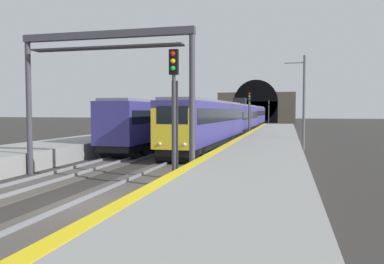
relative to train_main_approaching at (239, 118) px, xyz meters
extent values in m
plane|color=#302D2B|center=(-39.94, 0.00, -2.38)|extent=(320.00, 320.00, 0.00)
cube|color=gray|center=(-39.94, -4.79, -1.84)|extent=(112.00, 4.99, 1.07)
cube|color=yellow|center=(-39.94, -2.54, -1.30)|extent=(112.00, 0.50, 0.01)
cube|color=#4C4742|center=(-39.94, 0.00, -2.35)|extent=(160.00, 3.16, 0.06)
cube|color=gray|center=(-39.94, 0.72, -2.24)|extent=(160.00, 0.07, 0.15)
cube|color=gray|center=(-39.94, -0.72, -2.24)|extent=(160.00, 0.07, 0.15)
cube|color=gray|center=(-39.94, 3.86, -2.24)|extent=(160.00, 0.07, 0.15)
cube|color=navy|center=(-20.31, 0.00, 0.09)|extent=(20.04, 3.23, 2.96)
cube|color=black|center=(-20.31, 0.00, 0.60)|extent=(19.24, 3.24, 1.01)
cube|color=slate|center=(-20.31, 0.00, 1.67)|extent=(19.43, 2.79, 0.20)
cube|color=black|center=(-20.31, 0.00, -1.57)|extent=(19.63, 2.88, 0.52)
cylinder|color=black|center=(-29.34, 0.19, -1.91)|extent=(1.00, 2.59, 0.94)
cylinder|color=black|center=(-27.55, 0.15, -1.91)|extent=(1.00, 2.59, 0.94)
cylinder|color=black|center=(-13.07, -0.16, -1.91)|extent=(1.00, 2.59, 0.94)
cylinder|color=black|center=(-11.27, -0.19, -1.91)|extent=(1.00, 2.59, 0.94)
cube|color=yellow|center=(-30.33, 0.21, -0.14)|extent=(0.18, 2.69, 2.48)
cube|color=black|center=(-30.38, 0.22, 0.69)|extent=(0.08, 1.96, 1.06)
sphere|color=#F2EACC|center=(-30.41, -0.55, -1.03)|extent=(0.20, 0.20, 0.20)
sphere|color=#F2EACC|center=(-30.38, 0.99, -1.03)|extent=(0.20, 0.20, 0.20)
cube|color=navy|center=(0.21, 0.00, 0.09)|extent=(20.04, 3.23, 2.96)
cube|color=black|center=(0.21, 0.00, 0.34)|extent=(19.24, 3.24, 0.97)
cube|color=slate|center=(0.21, 0.00, 1.67)|extent=(19.43, 2.79, 0.20)
cube|color=black|center=(0.21, 0.00, -1.57)|extent=(19.63, 2.88, 0.52)
cylinder|color=black|center=(-8.55, 0.19, -1.91)|extent=(1.00, 2.59, 0.94)
cylinder|color=black|center=(-6.75, 0.15, -1.91)|extent=(1.00, 2.59, 0.94)
cylinder|color=black|center=(7.17, -0.15, -1.91)|extent=(1.00, 2.59, 0.94)
cylinder|color=black|center=(8.97, -0.19, -1.91)|extent=(1.00, 2.59, 0.94)
cube|color=navy|center=(20.73, 0.00, 0.09)|extent=(20.04, 3.23, 2.96)
cube|color=black|center=(20.73, 0.00, 0.49)|extent=(19.24, 3.24, 0.88)
cube|color=slate|center=(20.73, 0.00, 1.67)|extent=(19.43, 2.79, 0.20)
cube|color=black|center=(20.73, 0.00, -1.57)|extent=(19.63, 2.88, 0.52)
cylinder|color=black|center=(11.79, 0.19, -1.91)|extent=(1.00, 2.59, 0.94)
cylinder|color=black|center=(13.59, 0.15, -1.91)|extent=(1.00, 2.59, 0.94)
cylinder|color=black|center=(27.86, -0.15, -1.91)|extent=(1.00, 2.59, 0.94)
cylinder|color=black|center=(29.66, -0.19, -1.91)|extent=(1.00, 2.59, 0.94)
cube|color=black|center=(0.21, 0.00, 2.22)|extent=(1.34, 1.71, 0.90)
cube|color=navy|center=(-19.38, 4.58, 0.10)|extent=(19.60, 3.28, 2.97)
cube|color=black|center=(-19.38, 4.58, 0.51)|extent=(18.82, 3.29, 0.93)
cube|color=slate|center=(-19.38, 4.58, 1.68)|extent=(19.00, 2.85, 0.20)
cube|color=black|center=(-19.38, 4.58, -1.57)|extent=(19.20, 2.94, 0.52)
cylinder|color=black|center=(-11.03, 4.36, -1.91)|extent=(1.01, 2.58, 0.95)
cylinder|color=black|center=(-12.83, 4.41, -1.91)|extent=(1.01, 2.58, 0.95)
cylinder|color=black|center=(-25.94, 4.75, -1.91)|extent=(1.01, 2.58, 0.95)
cylinder|color=black|center=(-27.74, 4.79, -1.91)|extent=(1.01, 2.58, 0.95)
cube|color=yellow|center=(-9.58, 4.32, 0.02)|extent=(0.19, 2.67, 2.81)
cube|color=black|center=(-9.53, 4.32, 0.69)|extent=(0.09, 1.94, 1.07)
sphere|color=#F2EACC|center=(-9.50, 5.09, -1.03)|extent=(0.20, 0.20, 0.20)
sphere|color=#F2EACC|center=(-9.54, 3.56, -1.03)|extent=(0.20, 0.20, 0.20)
cube|color=navy|center=(0.82, 4.58, 0.10)|extent=(19.60, 3.28, 2.97)
cube|color=black|center=(0.82, 4.58, 0.35)|extent=(18.82, 3.29, 0.97)
cube|color=slate|center=(0.82, 4.58, 1.68)|extent=(19.00, 2.85, 0.20)
cube|color=black|center=(0.82, 4.58, -1.57)|extent=(19.20, 2.94, 0.52)
cylinder|color=black|center=(9.24, 4.36, -1.91)|extent=(1.01, 2.58, 0.95)
cylinder|color=black|center=(7.44, 4.41, -1.91)|extent=(1.01, 2.58, 0.95)
cylinder|color=black|center=(-5.80, 4.75, -1.91)|extent=(1.01, 2.58, 0.95)
cylinder|color=black|center=(-7.60, 4.80, -1.91)|extent=(1.01, 2.58, 0.95)
cylinder|color=#38383D|center=(-36.55, -1.76, 0.04)|extent=(0.16, 0.16, 4.83)
cube|color=black|center=(-36.55, -1.76, 2.98)|extent=(0.20, 0.38, 1.05)
cube|color=#38383D|center=(-36.41, -1.76, 0.04)|extent=(0.04, 0.28, 4.35)
sphere|color=red|center=(-36.68, -1.76, 3.30)|extent=(0.20, 0.20, 0.20)
sphere|color=yellow|center=(-36.68, -1.76, 3.00)|extent=(0.20, 0.20, 0.20)
sphere|color=green|center=(-36.68, -1.76, 2.70)|extent=(0.20, 0.20, 0.20)
cylinder|color=#4C4C54|center=(-4.40, -1.76, -0.11)|extent=(0.16, 0.16, 4.54)
cube|color=black|center=(-4.40, -1.76, 2.69)|extent=(0.20, 0.38, 1.05)
cube|color=#4C4C54|center=(-4.26, -1.76, -0.11)|extent=(0.04, 0.28, 4.09)
sphere|color=red|center=(-4.53, -1.76, 3.01)|extent=(0.20, 0.20, 0.20)
sphere|color=yellow|center=(-4.53, -1.76, 2.71)|extent=(0.20, 0.20, 0.20)
sphere|color=green|center=(-4.53, -1.76, 2.41)|extent=(0.20, 0.20, 0.20)
cylinder|color=#38383D|center=(43.49, -1.76, 0.05)|extent=(0.16, 0.16, 4.86)
cube|color=black|center=(43.49, -1.76, 3.01)|extent=(0.20, 0.38, 1.05)
cube|color=#38383D|center=(43.63, -1.76, 0.05)|extent=(0.04, 0.28, 4.38)
sphere|color=red|center=(43.36, -1.76, 3.33)|extent=(0.20, 0.20, 0.20)
sphere|color=yellow|center=(43.36, -1.76, 3.03)|extent=(0.20, 0.20, 0.20)
sphere|color=green|center=(43.36, -1.76, 2.73)|extent=(0.20, 0.20, 0.20)
cylinder|color=#3F3F47|center=(-34.72, 6.67, 1.05)|extent=(0.28, 0.28, 6.85)
cylinder|color=#3F3F47|center=(-34.72, -2.09, 1.05)|extent=(0.28, 0.28, 6.85)
cube|color=#3F3F47|center=(-34.72, 2.29, 4.65)|extent=(0.36, 9.04, 0.35)
cube|color=#2D2D33|center=(-34.72, 2.29, 4.02)|extent=(0.70, 7.89, 0.08)
cube|color=#51473D|center=(55.25, 2.29, 1.82)|extent=(2.05, 21.14, 8.39)
cube|color=black|center=(54.18, 2.29, 0.56)|extent=(0.12, 11.84, 5.88)
cylinder|color=black|center=(54.18, 2.29, 3.50)|extent=(0.12, 11.84, 11.84)
cylinder|color=#595B60|center=(-18.79, -7.68, 1.57)|extent=(0.22, 0.22, 7.90)
cylinder|color=#595B60|center=(-18.79, -6.87, 4.92)|extent=(0.08, 1.63, 0.08)
camera|label=1|loc=(-52.08, -6.45, 0.94)|focal=35.99mm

